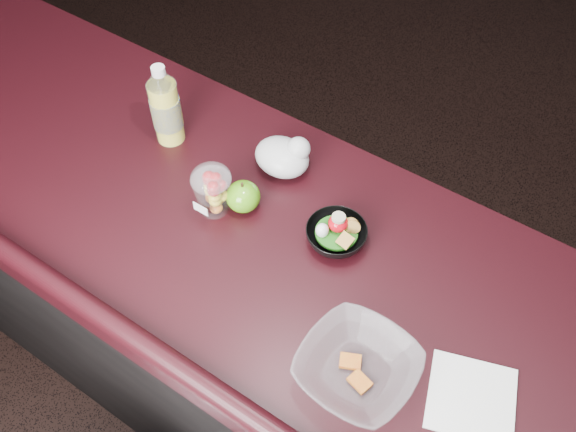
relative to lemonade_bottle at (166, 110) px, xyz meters
The scene contains 8 objects.
counter 0.74m from the lemonade_bottle, 16.63° to the right, with size 4.06×0.71×1.02m.
lemonade_bottle is the anchor object (origin of this frame).
fruit_cup 0.26m from the lemonade_bottle, 27.30° to the right, with size 0.09×0.09×0.13m.
green_apple 0.30m from the lemonade_bottle, 15.34° to the right, with size 0.08×0.08×0.08m.
plastic_bag 0.31m from the lemonade_bottle, 13.56° to the left, with size 0.14×0.11×0.10m.
snack_bowl 0.52m from the lemonade_bottle, ahead, with size 0.17×0.17×0.07m.
takeout_bowl 0.77m from the lemonade_bottle, 22.21° to the right, with size 0.23×0.23×0.05m.
paper_napkin 0.94m from the lemonade_bottle, 13.07° to the right, with size 0.16×0.16×0.00m, color white.
Camera 1 is at (0.48, -0.37, 2.17)m, focal length 40.00 mm.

